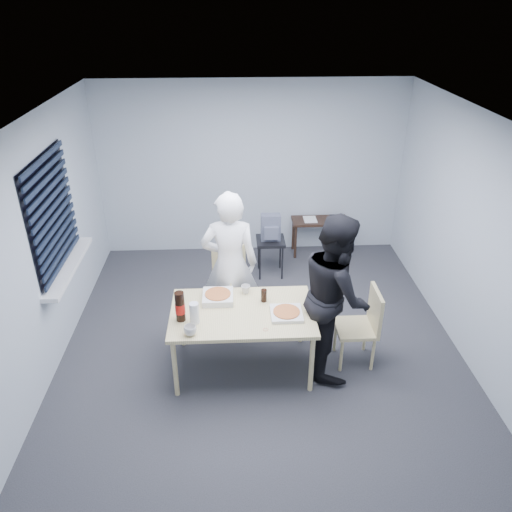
{
  "coord_description": "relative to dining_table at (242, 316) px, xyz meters",
  "views": [
    {
      "loc": [
        -0.29,
        -4.61,
        3.64
      ],
      "look_at": [
        -0.06,
        0.1,
        1.13
      ],
      "focal_mm": 35.0,
      "sensor_mm": 36.0,
      "label": 1
    }
  ],
  "objects": [
    {
      "name": "room",
      "position": [
        -1.98,
        0.74,
        0.78
      ],
      "size": [
        5.0,
        5.0,
        5.0
      ],
      "color": "#2B2A2F",
      "rests_on": "ground"
    },
    {
      "name": "dining_table",
      "position": [
        0.0,
        0.0,
        0.0
      ],
      "size": [
        1.48,
        0.94,
        0.72
      ],
      "color": "beige",
      "rests_on": "ground"
    },
    {
      "name": "chair_far",
      "position": [
        -0.14,
        1.09,
        -0.15
      ],
      "size": [
        0.42,
        0.42,
        0.89
      ],
      "color": "beige",
      "rests_on": "ground"
    },
    {
      "name": "chair_right",
      "position": [
        1.3,
        0.04,
        -0.15
      ],
      "size": [
        0.42,
        0.42,
        0.89
      ],
      "color": "beige",
      "rests_on": "ground"
    },
    {
      "name": "person_white",
      "position": [
        -0.12,
        0.7,
        0.22
      ],
      "size": [
        0.65,
        0.42,
        1.77
      ],
      "primitive_type": "imported",
      "rotation": [
        0.0,
        0.0,
        3.14
      ],
      "color": "white",
      "rests_on": "ground"
    },
    {
      "name": "person_black",
      "position": [
        0.96,
        0.01,
        0.22
      ],
      "size": [
        0.47,
        0.86,
        1.77
      ],
      "primitive_type": "imported",
      "rotation": [
        0.0,
        0.0,
        1.57
      ],
      "color": "black",
      "rests_on": "ground"
    },
    {
      "name": "side_table",
      "position": [
        1.25,
        2.62,
        -0.18
      ],
      "size": [
        0.85,
        0.38,
        0.56
      ],
      "color": "#322114",
      "rests_on": "ground"
    },
    {
      "name": "stool",
      "position": [
        0.45,
        2.0,
        -0.22
      ],
      "size": [
        0.4,
        0.4,
        0.55
      ],
      "color": "black",
      "rests_on": "ground"
    },
    {
      "name": "backpack",
      "position": [
        0.45,
        1.99,
        0.08
      ],
      "size": [
        0.27,
        0.2,
        0.38
      ],
      "rotation": [
        0.0,
        0.0,
        0.05
      ],
      "color": "slate",
      "rests_on": "stool"
    },
    {
      "name": "pizza_box_a",
      "position": [
        -0.25,
        0.23,
        0.1
      ],
      "size": [
        0.32,
        0.32,
        0.08
      ],
      "rotation": [
        0.0,
        0.0,
        -0.08
      ],
      "color": "silver",
      "rests_on": "dining_table"
    },
    {
      "name": "pizza_box_b",
      "position": [
        0.45,
        -0.09,
        0.08
      ],
      "size": [
        0.32,
        0.32,
        0.05
      ],
      "rotation": [
        0.0,
        0.0,
        0.01
      ],
      "color": "silver",
      "rests_on": "dining_table"
    },
    {
      "name": "mug_a",
      "position": [
        -0.51,
        -0.37,
        0.11
      ],
      "size": [
        0.17,
        0.17,
        0.1
      ],
      "primitive_type": "imported",
      "rotation": [
        0.0,
        0.0,
        0.52
      ],
      "color": "silver",
      "rests_on": "dining_table"
    },
    {
      "name": "mug_b",
      "position": [
        0.05,
        0.35,
        0.11
      ],
      "size": [
        0.1,
        0.1,
        0.09
      ],
      "primitive_type": "imported",
      "color": "silver",
      "rests_on": "dining_table"
    },
    {
      "name": "cola_glass",
      "position": [
        0.24,
        0.18,
        0.13
      ],
      "size": [
        0.07,
        0.07,
        0.14
      ],
      "primitive_type": "cylinder",
      "rotation": [
        0.0,
        0.0,
        -0.06
      ],
      "color": "black",
      "rests_on": "dining_table"
    },
    {
      "name": "soda_bottle",
      "position": [
        -0.62,
        -0.12,
        0.21
      ],
      "size": [
        0.1,
        0.1,
        0.32
      ],
      "rotation": [
        0.0,
        0.0,
        -0.37
      ],
      "color": "black",
      "rests_on": "dining_table"
    },
    {
      "name": "plastic_cups",
      "position": [
        -0.48,
        -0.17,
        0.17
      ],
      "size": [
        0.12,
        0.12,
        0.22
      ],
      "primitive_type": "cylinder",
      "rotation": [
        0.0,
        0.0,
        -0.32
      ],
      "color": "silver",
      "rests_on": "dining_table"
    },
    {
      "name": "rubber_band",
      "position": [
        0.22,
        -0.33,
        0.06
      ],
      "size": [
        0.05,
        0.05,
        0.0
      ],
      "primitive_type": "torus",
      "rotation": [
        0.0,
        0.0,
        0.01
      ],
      "color": "red",
      "rests_on": "dining_table"
    },
    {
      "name": "papers",
      "position": [
        1.1,
        2.64,
        -0.09
      ],
      "size": [
        0.28,
        0.32,
        0.0
      ],
      "primitive_type": "cube",
      "rotation": [
        0.0,
        0.0,
        0.41
      ],
      "color": "white",
      "rests_on": "side_table"
    },
    {
      "name": "black_box",
      "position": [
        1.47,
        2.62,
        -0.07
      ],
      "size": [
        0.16,
        0.12,
        0.06
      ],
      "primitive_type": "cube",
      "rotation": [
        0.0,
        0.0,
        -0.18
      ],
      "color": "black",
      "rests_on": "side_table"
    }
  ]
}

